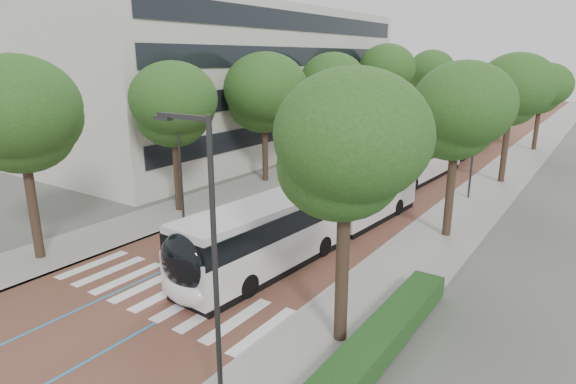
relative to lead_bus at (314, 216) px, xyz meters
The scene contains 20 objects.
ground 9.32m from the lead_bus, 105.50° to the right, with size 160.00×160.00×0.00m, color #51544C.
road 31.30m from the lead_bus, 94.50° to the left, with size 11.00×140.00×0.02m, color brown.
sidewalk_left 32.75m from the lead_bus, 107.71° to the left, with size 4.00×140.00×0.12m, color gray.
sidewalk_right 31.61m from the lead_bus, 80.80° to the left, with size 4.00×140.00×0.12m, color gray.
kerb_left 32.22m from the lead_bus, 104.49° to the left, with size 0.20×140.00×0.14m, color gray.
kerb_right 31.36m from the lead_bus, 84.23° to the left, with size 0.20×140.00×0.14m, color gray.
zebra_crossing 8.31m from the lead_bus, 106.02° to the right, with size 10.55×3.60×0.01m.
lane_line_left 31.46m from the lead_bus, 97.41° to the left, with size 0.12×126.00×0.01m, color teal.
lane_line_right 31.21m from the lead_bus, 91.56° to the left, with size 0.12×126.00×0.01m, color teal.
office_building 29.61m from the lead_bus, 138.85° to the left, with size 18.11×40.00×14.00m.
hedge 11.12m from the lead_bus, 53.05° to the right, with size 1.20×14.00×0.80m, color #143B16.
streetlight_near 12.95m from the lead_bus, 70.61° to the right, with size 1.82×0.20×8.00m.
streetlight_far 14.17m from the lead_bus, 72.43° to the left, with size 1.82×0.20×8.00m.
lamp_post_left 8.95m from the lead_bus, behind, with size 0.14×0.14×8.00m, color #2B2B2D.
trees_left 21.66m from the lead_bus, 118.25° to the left, with size 6.19×60.69×10.18m.
trees_right 16.17m from the lead_bus, 70.12° to the left, with size 5.50×46.94×9.12m.
lead_bus is the anchor object (origin of this frame).
bus_queued_0 16.18m from the lead_bus, 91.47° to the left, with size 3.17×12.51×3.20m.
bus_queued_1 29.18m from the lead_bus, 90.99° to the left, with size 2.68×12.43×3.20m.
bus_queued_2 42.52m from the lead_bus, 91.62° to the left, with size 3.35×12.54×3.20m.
Camera 1 is at (14.38, -10.94, 9.37)m, focal length 30.00 mm.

